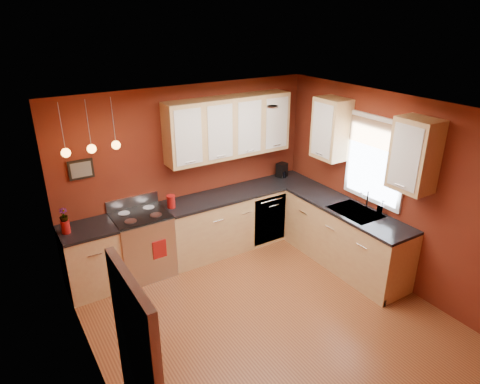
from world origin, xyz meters
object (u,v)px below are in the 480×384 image
gas_range (143,244)px  soap_pump (382,207)px  sink (355,213)px  coffee_maker (282,171)px  red_canister (171,201)px

gas_range → soap_pump: (2.87, -1.74, 0.56)m
sink → soap_pump: size_ratio=3.35×
sink → gas_range: bearing=150.2°
coffee_maker → sink: bearing=-103.3°
gas_range → coffee_maker: 2.63m
coffee_maker → gas_range: bearing=168.0°
red_canister → coffee_maker: coffee_maker is taller
gas_range → coffee_maker: (2.57, 0.14, 0.57)m
gas_range → soap_pump: soap_pump is taller
sink → red_canister: bearing=145.1°
sink → red_canister: 2.63m
soap_pump → coffee_maker: bearing=99.2°
gas_range → soap_pump: 3.41m
gas_range → red_canister: size_ratio=5.92×
red_canister → coffee_maker: size_ratio=0.79×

